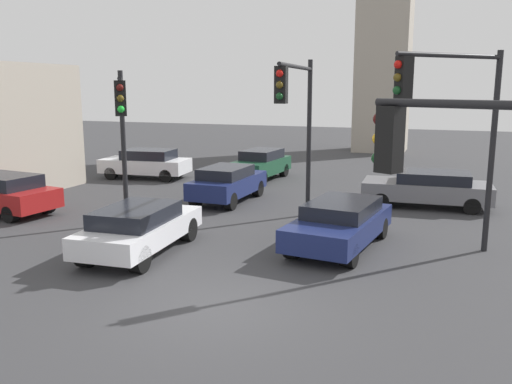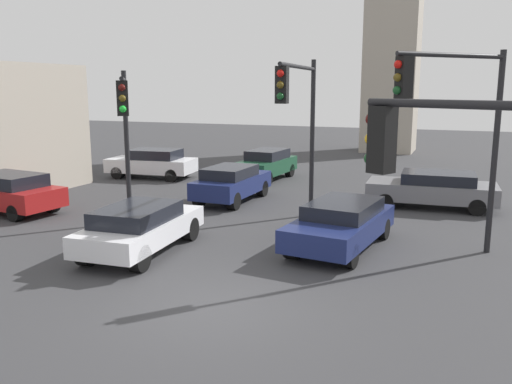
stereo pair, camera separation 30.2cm
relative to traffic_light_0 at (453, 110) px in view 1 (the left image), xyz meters
The scene contains 12 objects.
ground_plane 7.86m from the traffic_light_0, 130.37° to the right, with size 105.04×105.04×0.00m, color #38383A.
traffic_light_0 is the anchor object (origin of this frame).
traffic_light_1 7.03m from the traffic_light_0, 88.63° to the right, with size 2.41×1.35×4.60m.
traffic_light_2 4.82m from the traffic_light_0, 161.62° to the left, with size 0.56×4.59×5.48m.
traffic_light_3 9.58m from the traffic_light_0, behind, with size 1.58×2.25×5.08m.
car_0 15.65m from the traffic_light_0, behind, with size 4.65×2.38×1.45m.
car_1 7.39m from the traffic_light_0, 96.57° to the left, with size 4.85×2.28×1.37m.
car_2 10.16m from the traffic_light_0, 150.43° to the left, with size 1.85×4.19×1.44m.
car_4 17.15m from the traffic_light_0, 149.57° to the left, with size 4.55×2.43×1.47m.
car_5 8.89m from the traffic_light_0, 162.83° to the right, with size 2.14×4.50×1.36m.
car_6 13.97m from the traffic_light_0, 131.20° to the left, with size 2.02×4.25×1.49m.
car_7 4.30m from the traffic_light_0, behind, with size 2.44×4.70×1.34m.
Camera 1 is at (4.53, -9.58, 4.53)m, focal length 37.60 mm.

